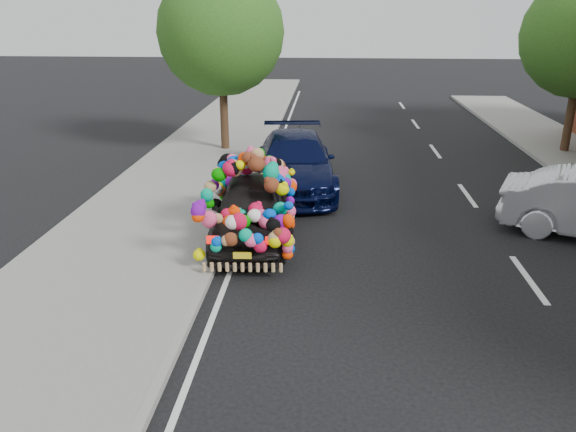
% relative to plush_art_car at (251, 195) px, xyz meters
% --- Properties ---
extents(ground, '(100.00, 100.00, 0.00)m').
position_rel_plush_art_car_xyz_m(ground, '(1.80, -1.60, -1.01)').
color(ground, black).
rests_on(ground, ground).
extents(sidewalk, '(4.00, 60.00, 0.12)m').
position_rel_plush_art_car_xyz_m(sidewalk, '(-2.50, -1.60, -0.95)').
color(sidewalk, gray).
rests_on(sidewalk, ground).
extents(kerb, '(0.15, 60.00, 0.13)m').
position_rel_plush_art_car_xyz_m(kerb, '(-0.55, -1.60, -0.94)').
color(kerb, gray).
rests_on(kerb, ground).
extents(lane_markings, '(6.00, 50.00, 0.01)m').
position_rel_plush_art_car_xyz_m(lane_markings, '(5.40, -1.60, -1.00)').
color(lane_markings, silver).
rests_on(lane_markings, ground).
extents(tree_near_sidewalk, '(4.20, 4.20, 6.13)m').
position_rel_plush_art_car_xyz_m(tree_near_sidewalk, '(-2.00, 7.90, 3.02)').
color(tree_near_sidewalk, '#332114').
rests_on(tree_near_sidewalk, ground).
extents(plush_art_car, '(2.12, 4.20, 1.98)m').
position_rel_plush_art_car_xyz_m(plush_art_car, '(0.00, 0.00, 0.00)').
color(plush_art_car, black).
rests_on(plush_art_car, ground).
extents(navy_sedan, '(2.57, 5.29, 1.48)m').
position_rel_plush_art_car_xyz_m(navy_sedan, '(0.71, 3.76, -0.27)').
color(navy_sedan, black).
rests_on(navy_sedan, ground).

